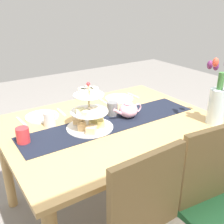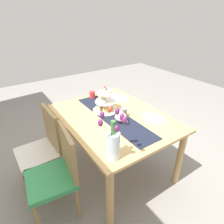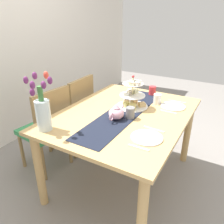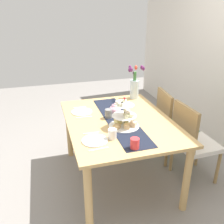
{
  "view_description": "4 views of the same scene",
  "coord_description": "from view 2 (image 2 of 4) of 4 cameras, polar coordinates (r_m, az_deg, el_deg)",
  "views": [
    {
      "loc": [
        0.89,
        1.36,
        1.51
      ],
      "look_at": [
        -0.0,
        0.0,
        0.82
      ],
      "focal_mm": 42.74,
      "sensor_mm": 36.0,
      "label": 1
    },
    {
      "loc": [
        -1.55,
        1.06,
        1.8
      ],
      "look_at": [
        -0.04,
        0.04,
        0.82
      ],
      "focal_mm": 30.46,
      "sensor_mm": 36.0,
      "label": 2
    },
    {
      "loc": [
        -1.61,
        -0.81,
        1.57
      ],
      "look_at": [
        -0.09,
        0.07,
        0.77
      ],
      "focal_mm": 35.65,
      "sensor_mm": 36.0,
      "label": 3
    },
    {
      "loc": [
        2.19,
        -0.72,
        1.83
      ],
      "look_at": [
        -0.07,
        -0.05,
        0.81
      ],
      "focal_mm": 39.08,
      "sensor_mm": 36.0,
      "label": 4
    }
  ],
  "objects": [
    {
      "name": "fork_left",
      "position": [
        2.07,
        15.27,
        -3.58
      ],
      "size": [
        0.02,
        0.15,
        0.01
      ],
      "primitive_type": "cube",
      "rotation": [
        0.0,
        0.0,
        0.02
      ],
      "color": "silver",
      "rests_on": "dining_table"
    },
    {
      "name": "knife_right",
      "position": [
        2.7,
        0.26,
        5.18
      ],
      "size": [
        0.03,
        0.17,
        0.01
      ],
      "primitive_type": "cube",
      "rotation": [
        0.0,
        0.0,
        0.07
      ],
      "color": "silver",
      "rests_on": "dining_table"
    },
    {
      "name": "dinner_plate_left",
      "position": [
        2.15,
        12.45,
        -1.88
      ],
      "size": [
        0.23,
        0.23,
        0.01
      ],
      "primitive_type": "cylinder",
      "color": "white",
      "rests_on": "dining_table"
    },
    {
      "name": "fork_right",
      "position": [
        2.49,
        4.02,
        3.0
      ],
      "size": [
        0.02,
        0.15,
        0.01
      ],
      "primitive_type": "cube",
      "rotation": [
        0.0,
        0.0,
        -0.03
      ],
      "color": "silver",
      "rests_on": "dining_table"
    },
    {
      "name": "dinner_plate_right",
      "position": [
        2.59,
        2.06,
        4.18
      ],
      "size": [
        0.23,
        0.23,
        0.01
      ],
      "primitive_type": "cylinder",
      "color": "white",
      "rests_on": "dining_table"
    },
    {
      "name": "mug_orange",
      "position": [
        2.6,
        -5.94,
        5.15
      ],
      "size": [
        0.08,
        0.08,
        0.09
      ],
      "primitive_type": "cylinder",
      "color": "red",
      "rests_on": "dining_table"
    },
    {
      "name": "mug_white_text",
      "position": [
        2.49,
        -0.96,
        4.26
      ],
      "size": [
        0.08,
        0.08,
        0.09
      ],
      "primitive_type": "cylinder",
      "color": "white",
      "rests_on": "dining_table"
    },
    {
      "name": "tulip_vase",
      "position": [
        1.49,
        0.36,
        -8.81
      ],
      "size": [
        0.18,
        0.22,
        0.44
      ],
      "color": "silver",
      "rests_on": "dining_table"
    },
    {
      "name": "ground_plane",
      "position": [
        2.6,
        0.31,
        -15.64
      ],
      "size": [
        8.0,
        8.0,
        0.0
      ],
      "primitive_type": "plane",
      "color": "gray"
    },
    {
      "name": "tiered_cake_stand",
      "position": [
        2.23,
        -1.99,
        2.69
      ],
      "size": [
        0.3,
        0.3,
        0.3
      ],
      "color": "beige",
      "rests_on": "table_runner"
    },
    {
      "name": "chair_right",
      "position": [
        2.22,
        -19.86,
        -9.61
      ],
      "size": [
        0.43,
        0.43,
        0.91
      ],
      "color": "olive",
      "rests_on": "ground_plane"
    },
    {
      "name": "teapot",
      "position": [
        2.02,
        2.68,
        -1.41
      ],
      "size": [
        0.24,
        0.13,
        0.14
      ],
      "color": "#E5A8BC",
      "rests_on": "table_runner"
    },
    {
      "name": "table_runner",
      "position": [
        2.15,
        0.25,
        -1.2
      ],
      "size": [
        1.24,
        0.28,
        0.0
      ],
      "primitive_type": "cube",
      "color": "black",
      "rests_on": "dining_table"
    },
    {
      "name": "chair_left",
      "position": [
        1.88,
        -15.99,
        -16.75
      ],
      "size": [
        0.47,
        0.47,
        0.91
      ],
      "color": "olive",
      "rests_on": "ground_plane"
    },
    {
      "name": "knife_left",
      "position": [
        2.24,
        9.83,
        -0.4
      ],
      "size": [
        0.03,
        0.17,
        0.01
      ],
      "primitive_type": "cube",
      "rotation": [
        0.0,
        0.0,
        -0.07
      ],
      "color": "silver",
      "rests_on": "dining_table"
    },
    {
      "name": "dining_table",
      "position": [
        2.21,
        0.36,
        -3.55
      ],
      "size": [
        1.4,
        1.07,
        0.74
      ],
      "color": "tan",
      "rests_on": "ground_plane"
    },
    {
      "name": "mug_grey",
      "position": [
        2.13,
        3.49,
        -0.1
      ],
      "size": [
        0.08,
        0.08,
        0.09
      ],
      "primitive_type": "cylinder",
      "color": "slate",
      "rests_on": "table_runner"
    }
  ]
}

